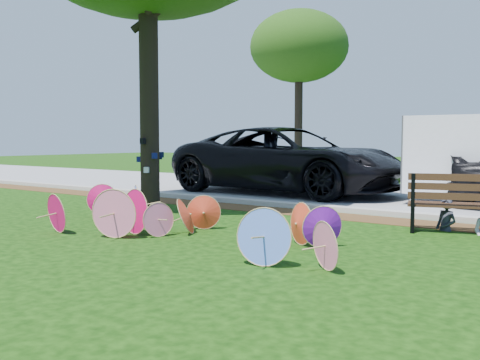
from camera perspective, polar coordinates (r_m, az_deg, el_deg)
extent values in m
plane|color=black|center=(8.75, -10.43, -6.55)|extent=(90.00, 90.00, 0.00)
cube|color=#472D16|center=(12.26, 4.93, -3.36)|extent=(90.00, 1.00, 0.01)
cube|color=#B7B5AD|center=(12.85, 6.53, -2.77)|extent=(90.00, 0.30, 0.12)
cube|color=gray|center=(16.58, 13.54, -1.46)|extent=(90.00, 8.00, 0.01)
cylinder|color=black|center=(12.68, -9.68, 9.51)|extent=(0.44, 0.44, 5.60)
cone|color=red|center=(8.35, 6.28, -4.67)|extent=(0.65, 0.45, 0.68)
cone|color=pink|center=(9.16, -13.13, -3.46)|extent=(0.83, 0.38, 0.83)
cone|color=pink|center=(6.81, 9.40, -6.91)|extent=(0.61, 0.48, 0.64)
cone|color=#C90C58|center=(9.46, -10.86, -3.28)|extent=(0.82, 0.32, 0.80)
cone|color=#537AE6|center=(7.00, 2.70, -5.98)|extent=(0.80, 0.35, 0.78)
cone|color=red|center=(9.75, -3.89, -3.49)|extent=(0.55, 0.47, 0.63)
cone|color=#2328E6|center=(10.25, -13.33, -2.96)|extent=(0.74, 0.24, 0.73)
cone|color=#7612A6|center=(8.15, 8.89, -5.00)|extent=(0.53, 0.60, 0.66)
cone|color=#7612A6|center=(10.09, -12.24, -3.31)|extent=(0.47, 0.68, 0.60)
cone|color=pink|center=(9.17, -8.80, -4.16)|extent=(0.31, 0.60, 0.59)
cone|color=red|center=(9.37, -5.58, -3.70)|extent=(0.64, 0.75, 0.65)
cone|color=#C90C58|center=(11.95, -14.50, -2.05)|extent=(0.61, 0.55, 0.69)
cone|color=#C90C58|center=(9.93, -18.74, -3.34)|extent=(0.73, 0.33, 0.71)
cone|color=#537AE6|center=(10.22, -11.02, -2.70)|extent=(0.78, 0.67, 0.82)
imported|color=black|center=(16.43, 5.09, 2.12)|extent=(7.41, 3.60, 2.03)
cube|color=white|center=(14.52, 23.10, 2.50)|extent=(2.89, 1.96, 2.53)
imported|color=#323544|center=(10.29, 21.17, -1.93)|extent=(0.49, 0.42, 1.14)
cylinder|color=black|center=(24.36, 6.26, 6.31)|extent=(0.36, 0.36, 5.00)
ellipsoid|color=#1B3F0E|center=(24.70, 6.32, 13.98)|extent=(4.40, 4.40, 3.20)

